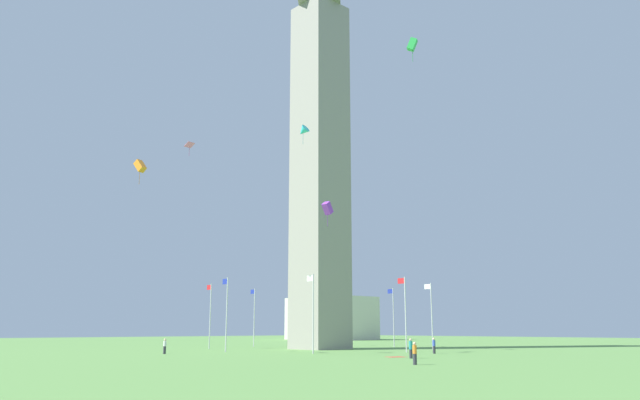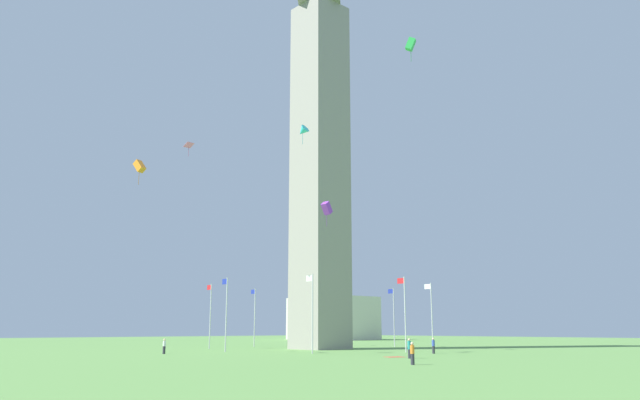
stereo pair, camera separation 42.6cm
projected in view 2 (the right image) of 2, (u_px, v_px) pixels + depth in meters
The scene contains 21 objects.
ground_plane at pixel (320, 349), 80.40m from camera, with size 260.00×260.00×0.00m, color #609347.
obelisk_monument at pixel (320, 146), 86.02m from camera, with size 6.06×6.06×55.07m.
flagpole_n at pixel (254, 315), 92.07m from camera, with size 1.12×0.14×8.54m.
flagpole_ne at pixel (210, 313), 82.19m from camera, with size 1.12×0.14×8.54m.
flagpole_e at pixel (226, 311), 71.84m from camera, with size 1.12×0.14×8.54m.
flagpole_se at pixel (312, 310), 67.08m from camera, with size 1.12×0.14×8.54m.
flagpole_s at pixel (405, 311), 70.71m from camera, with size 1.12×0.14×8.54m.
flagpole_sw at pixel (431, 313), 80.60m from camera, with size 1.12×0.14×8.54m.
flagpole_w at pixel (394, 315), 90.95m from camera, with size 1.12×0.14×8.54m.
flagpole_nw at pixel (325, 315), 95.70m from camera, with size 1.12×0.14×8.54m.
person_teal_shirt at pixel (409, 348), 55.81m from camera, with size 0.32×0.32×1.77m.
person_white_shirt at pixel (164, 346), 65.74m from camera, with size 0.32×0.32×1.60m.
person_orange_shirt at pixel (412, 353), 46.13m from camera, with size 0.32×0.32×1.67m.
person_blue_shirt at pixel (433, 346), 66.45m from camera, with size 0.32×0.32×1.67m.
kite_cyan_delta at pixel (303, 131), 76.29m from camera, with size 1.83×1.54×2.50m.
kite_purple_box at pixel (327, 208), 67.80m from camera, with size 0.99×1.47×2.79m.
kite_green_box at pixel (411, 44), 56.47m from camera, with size 1.15×1.03×2.31m.
kite_orange_box at pixel (140, 166), 66.92m from camera, with size 1.55×1.11×2.78m.
kite_pink_diamond at pixel (189, 145), 66.76m from camera, with size 0.91×0.98×1.48m.
distant_building at pixel (333, 318), 148.94m from camera, with size 20.69×12.18×10.01m.
picnic_blanket_near_first_person at pixel (395, 357), 58.49m from camera, with size 1.80×1.40×0.01m, color red.
Camera 2 is at (-61.63, 55.12, 2.67)m, focal length 34.64 mm.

